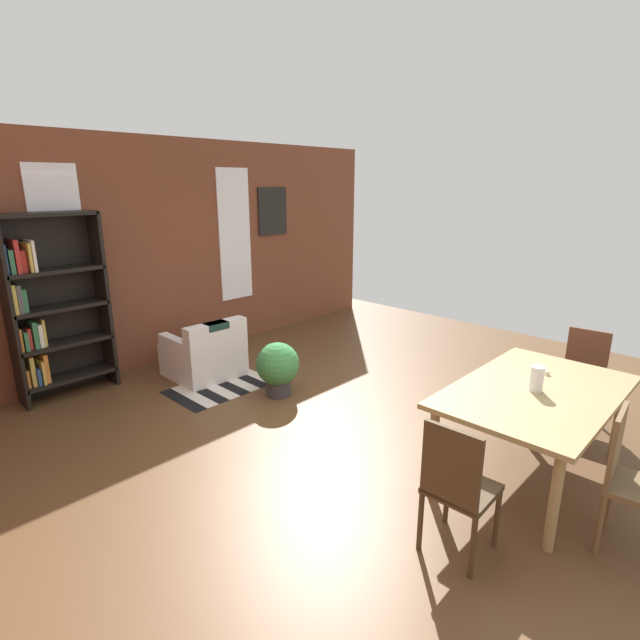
# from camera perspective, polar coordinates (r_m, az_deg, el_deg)

# --- Properties ---
(ground_plane) EXTENTS (9.01, 9.01, 0.00)m
(ground_plane) POSITION_cam_1_polar(r_m,az_deg,el_deg) (4.58, 5.47, -14.98)
(ground_plane) COLOR brown
(back_wall_brick) EXTENTS (7.84, 0.12, 2.91)m
(back_wall_brick) POSITION_cam_1_polar(r_m,az_deg,el_deg) (6.75, -18.52, 7.49)
(back_wall_brick) COLOR brown
(back_wall_brick) RESTS_ON ground
(window_pane_0) EXTENTS (0.55, 0.02, 1.89)m
(window_pane_0) POSITION_cam_1_polar(r_m,az_deg,el_deg) (6.21, -28.14, 7.14)
(window_pane_0) COLOR white
(window_pane_1) EXTENTS (0.55, 0.02, 1.89)m
(window_pane_1) POSITION_cam_1_polar(r_m,az_deg,el_deg) (7.31, -9.99, 9.80)
(window_pane_1) COLOR white
(dining_table) EXTENTS (1.76, 1.09, 0.76)m
(dining_table) POSITION_cam_1_polar(r_m,az_deg,el_deg) (4.28, 24.04, -8.40)
(dining_table) COLOR #9A8355
(dining_table) RESTS_ON ground
(vase_on_table) EXTENTS (0.10, 0.10, 0.20)m
(vase_on_table) POSITION_cam_1_polar(r_m,az_deg,el_deg) (4.18, 24.11, -6.33)
(vase_on_table) COLOR silver
(vase_on_table) RESTS_ON dining_table
(tealight_candle_0) EXTENTS (0.04, 0.04, 0.04)m
(tealight_candle_0) POSITION_cam_1_polar(r_m,az_deg,el_deg) (4.59, 25.11, -5.61)
(tealight_candle_0) COLOR silver
(tealight_candle_0) RESTS_ON dining_table
(dining_chair_head_right) EXTENTS (0.43, 0.43, 0.95)m
(dining_chair_head_right) POSITION_cam_1_polar(r_m,az_deg,el_deg) (5.47, 28.38, -5.68)
(dining_chair_head_right) COLOR #543121
(dining_chair_head_right) RESTS_ON ground
(dining_chair_head_left) EXTENTS (0.41, 0.41, 0.95)m
(dining_chair_head_left) POSITION_cam_1_polar(r_m,az_deg,el_deg) (3.33, 15.81, -18.19)
(dining_chair_head_left) COLOR #42311F
(dining_chair_head_left) RESTS_ON ground
(dining_chair_near_left) EXTENTS (0.43, 0.43, 0.95)m
(dining_chair_near_left) POSITION_cam_1_polar(r_m,az_deg,el_deg) (3.85, 32.73, -15.30)
(dining_chair_near_left) COLOR brown
(dining_chair_near_left) RESTS_ON ground
(bookshelf_tall) EXTENTS (1.00, 0.34, 2.05)m
(bookshelf_tall) POSITION_cam_1_polar(r_m,az_deg,el_deg) (6.04, -29.14, 1.31)
(bookshelf_tall) COLOR black
(bookshelf_tall) RESTS_ON ground
(armchair_white) EXTENTS (0.82, 0.82, 0.75)m
(armchair_white) POSITION_cam_1_polar(r_m,az_deg,el_deg) (6.22, -13.34, -3.98)
(armchair_white) COLOR silver
(armchair_white) RESTS_ON ground
(potted_plant_by_shelf) EXTENTS (0.49, 0.49, 0.62)m
(potted_plant_by_shelf) POSITION_cam_1_polar(r_m,az_deg,el_deg) (5.52, -5.00, -5.47)
(potted_plant_by_shelf) COLOR #333338
(potted_plant_by_shelf) RESTS_ON ground
(striped_rug) EXTENTS (1.18, 0.76, 0.01)m
(striped_rug) POSITION_cam_1_polar(r_m,az_deg,el_deg) (5.94, -11.59, -7.66)
(striped_rug) COLOR black
(striped_rug) RESTS_ON ground
(framed_picture) EXTENTS (0.56, 0.03, 0.72)m
(framed_picture) POSITION_cam_1_polar(r_m,az_deg,el_deg) (7.74, -5.61, 12.59)
(framed_picture) COLOR black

